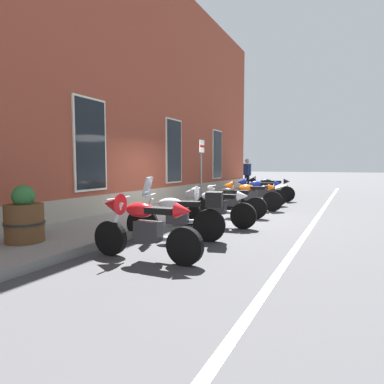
{
  "coord_description": "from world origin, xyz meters",
  "views": [
    {
      "loc": [
        -9.22,
        -4.12,
        1.54
      ],
      "look_at": [
        0.34,
        0.55,
        0.68
      ],
      "focal_mm": 30.96,
      "sensor_mm": 36.0,
      "label": 1
    }
  ],
  "objects_px": {
    "motorcycle_blue_sport": "(257,190)",
    "barrel_planter": "(24,219)",
    "motorcycle_black_naked": "(230,201)",
    "motorcycle_black_sport": "(266,188)",
    "motorcycle_red_sport": "(141,224)",
    "motorcycle_white_sport": "(212,205)",
    "parking_sign": "(202,162)",
    "motorcycle_orange_sport": "(247,194)",
    "motorcycle_silver_touring": "(180,214)",
    "pedestrian_blue_top": "(247,173)"
  },
  "relations": [
    {
      "from": "motorcycle_blue_sport",
      "to": "barrel_planter",
      "type": "distance_m",
      "value": 8.64
    },
    {
      "from": "motorcycle_black_naked",
      "to": "motorcycle_black_sport",
      "type": "bearing_deg",
      "value": 0.71
    },
    {
      "from": "motorcycle_red_sport",
      "to": "motorcycle_white_sport",
      "type": "relative_size",
      "value": 0.97
    },
    {
      "from": "motorcycle_red_sport",
      "to": "parking_sign",
      "type": "relative_size",
      "value": 0.87
    },
    {
      "from": "motorcycle_white_sport",
      "to": "parking_sign",
      "type": "relative_size",
      "value": 0.9
    },
    {
      "from": "parking_sign",
      "to": "motorcycle_red_sport",
      "type": "bearing_deg",
      "value": -164.04
    },
    {
      "from": "motorcycle_orange_sport",
      "to": "motorcycle_red_sport",
      "type": "bearing_deg",
      "value": -178.48
    },
    {
      "from": "motorcycle_orange_sport",
      "to": "parking_sign",
      "type": "distance_m",
      "value": 1.99
    },
    {
      "from": "motorcycle_red_sport",
      "to": "motorcycle_white_sport",
      "type": "bearing_deg",
      "value": 1.39
    },
    {
      "from": "motorcycle_silver_touring",
      "to": "parking_sign",
      "type": "relative_size",
      "value": 0.88
    },
    {
      "from": "motorcycle_black_naked",
      "to": "pedestrian_blue_top",
      "type": "distance_m",
      "value": 7.97
    },
    {
      "from": "motorcycle_orange_sport",
      "to": "barrel_planter",
      "type": "height_order",
      "value": "barrel_planter"
    },
    {
      "from": "motorcycle_white_sport",
      "to": "motorcycle_orange_sport",
      "type": "bearing_deg",
      "value": 1.65
    },
    {
      "from": "motorcycle_white_sport",
      "to": "motorcycle_orange_sport",
      "type": "height_order",
      "value": "motorcycle_white_sport"
    },
    {
      "from": "motorcycle_red_sport",
      "to": "barrel_planter",
      "type": "xyz_separation_m",
      "value": [
        -0.46,
        2.21,
        0.0
      ]
    },
    {
      "from": "motorcycle_white_sport",
      "to": "motorcycle_black_naked",
      "type": "bearing_deg",
      "value": 3.67
    },
    {
      "from": "motorcycle_black_naked",
      "to": "motorcycle_red_sport",
      "type": "bearing_deg",
      "value": -177.84
    },
    {
      "from": "pedestrian_blue_top",
      "to": "barrel_planter",
      "type": "bearing_deg",
      "value": 178.99
    },
    {
      "from": "motorcycle_blue_sport",
      "to": "motorcycle_black_sport",
      "type": "bearing_deg",
      "value": 1.02
    },
    {
      "from": "motorcycle_black_sport",
      "to": "pedestrian_blue_top",
      "type": "bearing_deg",
      "value": 30.37
    },
    {
      "from": "motorcycle_white_sport",
      "to": "motorcycle_orange_sport",
      "type": "relative_size",
      "value": 0.94
    },
    {
      "from": "motorcycle_white_sport",
      "to": "parking_sign",
      "type": "height_order",
      "value": "parking_sign"
    },
    {
      "from": "parking_sign",
      "to": "barrel_planter",
      "type": "relative_size",
      "value": 2.24
    },
    {
      "from": "motorcycle_red_sport",
      "to": "motorcycle_orange_sport",
      "type": "bearing_deg",
      "value": 1.52
    },
    {
      "from": "motorcycle_red_sport",
      "to": "motorcycle_silver_touring",
      "type": "xyz_separation_m",
      "value": [
        1.5,
        0.08,
        -0.04
      ]
    },
    {
      "from": "motorcycle_black_sport",
      "to": "motorcycle_black_naked",
      "type": "bearing_deg",
      "value": -179.29
    },
    {
      "from": "motorcycle_orange_sport",
      "to": "motorcycle_black_naked",
      "type": "bearing_deg",
      "value": 179.66
    },
    {
      "from": "motorcycle_silver_touring",
      "to": "motorcycle_orange_sport",
      "type": "bearing_deg",
      "value": 1.04
    },
    {
      "from": "motorcycle_white_sport",
      "to": "motorcycle_black_naked",
      "type": "relative_size",
      "value": 0.97
    },
    {
      "from": "motorcycle_black_sport",
      "to": "parking_sign",
      "type": "bearing_deg",
      "value": 153.64
    },
    {
      "from": "motorcycle_red_sport",
      "to": "motorcycle_silver_touring",
      "type": "height_order",
      "value": "motorcycle_silver_touring"
    },
    {
      "from": "motorcycle_orange_sport",
      "to": "pedestrian_blue_top",
      "type": "distance_m",
      "value": 6.37
    },
    {
      "from": "motorcycle_blue_sport",
      "to": "motorcycle_black_sport",
      "type": "distance_m",
      "value": 1.65
    },
    {
      "from": "pedestrian_blue_top",
      "to": "barrel_planter",
      "type": "height_order",
      "value": "pedestrian_blue_top"
    },
    {
      "from": "motorcycle_black_naked",
      "to": "parking_sign",
      "type": "height_order",
      "value": "parking_sign"
    },
    {
      "from": "motorcycle_white_sport",
      "to": "motorcycle_blue_sport",
      "type": "bearing_deg",
      "value": 1.62
    },
    {
      "from": "motorcycle_silver_touring",
      "to": "parking_sign",
      "type": "height_order",
      "value": "parking_sign"
    },
    {
      "from": "motorcycle_orange_sport",
      "to": "barrel_planter",
      "type": "xyz_separation_m",
      "value": [
        -6.95,
        2.04,
        0.03
      ]
    },
    {
      "from": "motorcycle_red_sport",
      "to": "motorcycle_silver_touring",
      "type": "distance_m",
      "value": 1.5
    },
    {
      "from": "motorcycle_orange_sport",
      "to": "motorcycle_white_sport",
      "type": "bearing_deg",
      "value": -178.35
    },
    {
      "from": "motorcycle_red_sport",
      "to": "barrel_planter",
      "type": "relative_size",
      "value": 1.96
    },
    {
      "from": "motorcycle_silver_touring",
      "to": "pedestrian_blue_top",
      "type": "height_order",
      "value": "pedestrian_blue_top"
    },
    {
      "from": "motorcycle_black_naked",
      "to": "motorcycle_orange_sport",
      "type": "distance_m",
      "value": 1.66
    },
    {
      "from": "motorcycle_red_sport",
      "to": "barrel_planter",
      "type": "bearing_deg",
      "value": 101.71
    },
    {
      "from": "motorcycle_white_sport",
      "to": "barrel_planter",
      "type": "distance_m",
      "value": 4.24
    },
    {
      "from": "motorcycle_red_sport",
      "to": "motorcycle_blue_sport",
      "type": "relative_size",
      "value": 1.02
    },
    {
      "from": "motorcycle_red_sport",
      "to": "motorcycle_white_sport",
      "type": "xyz_separation_m",
      "value": [
        3.2,
        0.08,
        -0.02
      ]
    },
    {
      "from": "motorcycle_red_sport",
      "to": "parking_sign",
      "type": "height_order",
      "value": "parking_sign"
    },
    {
      "from": "motorcycle_silver_touring",
      "to": "motorcycle_white_sport",
      "type": "distance_m",
      "value": 1.7
    },
    {
      "from": "motorcycle_black_naked",
      "to": "parking_sign",
      "type": "relative_size",
      "value": 0.92
    }
  ]
}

